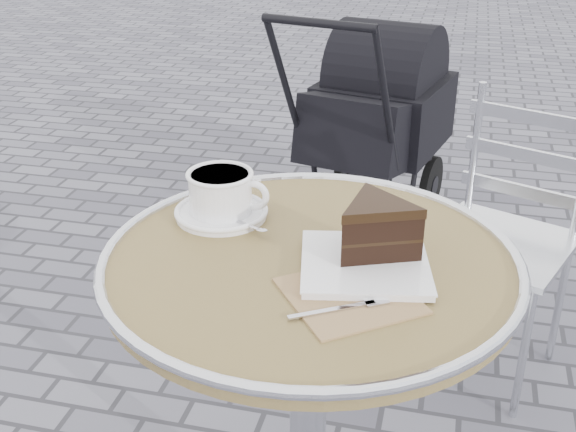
% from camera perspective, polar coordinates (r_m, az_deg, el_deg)
% --- Properties ---
extents(cafe_table, '(0.72, 0.72, 0.74)m').
position_cam_1_polar(cafe_table, '(1.31, 1.69, -9.50)').
color(cafe_table, silver).
rests_on(cafe_table, ground).
extents(cappuccino_set, '(0.19, 0.17, 0.09)m').
position_cam_1_polar(cappuccino_set, '(1.35, -5.25, 1.49)').
color(cappuccino_set, white).
rests_on(cappuccino_set, cafe_table).
extents(cake_plate_set, '(0.26, 0.34, 0.11)m').
position_cam_1_polar(cake_plate_set, '(1.19, 6.78, -1.64)').
color(cake_plate_set, '#997454').
rests_on(cake_plate_set, cafe_table).
extents(bistro_chair, '(0.46, 0.46, 0.80)m').
position_cam_1_polar(bistro_chair, '(2.06, 17.39, 0.83)').
color(bistro_chair, silver).
rests_on(bistro_chair, ground).
extents(baby_stroller, '(0.59, 0.95, 0.92)m').
position_cam_1_polar(baby_stroller, '(2.82, 6.83, 6.94)').
color(baby_stroller, black).
rests_on(baby_stroller, ground).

